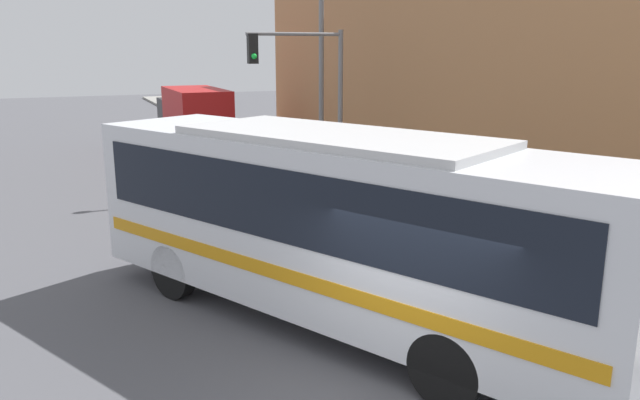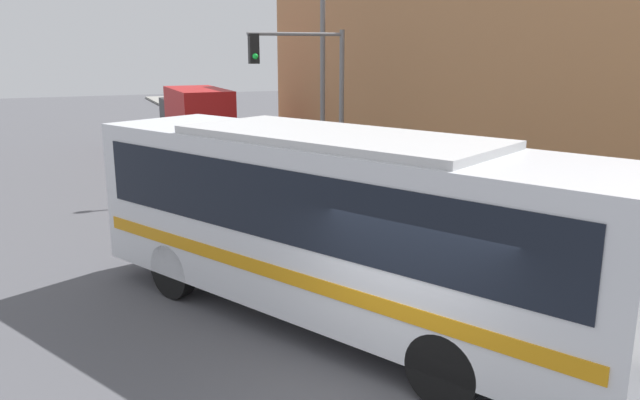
% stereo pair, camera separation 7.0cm
% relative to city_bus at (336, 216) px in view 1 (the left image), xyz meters
% --- Properties ---
extents(sidewalk, '(3.04, 70.00, 0.17)m').
position_rel_city_bus_xyz_m(sidewalk, '(5.38, 17.33, -1.88)').
color(sidewalk, gray).
rests_on(sidewalk, ground_plane).
extents(building_facade, '(6.00, 24.35, 8.48)m').
position_rel_city_bus_xyz_m(building_facade, '(9.91, 10.51, 2.28)').
color(building_facade, '#B27A4C').
rests_on(building_facade, ground_plane).
extents(city_bus, '(6.76, 10.10, 3.38)m').
position_rel_city_bus_xyz_m(city_bus, '(0.00, 0.00, 0.00)').
color(city_bus, silver).
rests_on(city_bus, ground_plane).
extents(delivery_truck, '(2.29, 7.38, 2.85)m').
position_rel_city_bus_xyz_m(delivery_truck, '(2.03, 20.96, -0.39)').
color(delivery_truck, '#B21919').
rests_on(delivery_truck, ground_plane).
extents(fire_hydrant, '(0.22, 0.30, 0.80)m').
position_rel_city_bus_xyz_m(fire_hydrant, '(4.46, 3.13, -1.39)').
color(fire_hydrant, red).
rests_on(fire_hydrant, sidewalk).
extents(traffic_light_pole, '(3.28, 0.35, 5.12)m').
position_rel_city_bus_xyz_m(traffic_light_pole, '(3.47, 9.67, 1.74)').
color(traffic_light_pole, slate).
rests_on(traffic_light_pole, sidewalk).
extents(street_lamp, '(2.61, 0.28, 7.98)m').
position_rel_city_bus_xyz_m(street_lamp, '(4.40, 11.50, 2.90)').
color(street_lamp, slate).
rests_on(street_lamp, sidewalk).
extents(pedestrian_near_corner, '(0.34, 0.34, 1.85)m').
position_rel_city_bus_xyz_m(pedestrian_near_corner, '(5.09, 7.42, -0.84)').
color(pedestrian_near_corner, slate).
rests_on(pedestrian_near_corner, sidewalk).
extents(pedestrian_mid_block, '(0.34, 0.34, 1.85)m').
position_rel_city_bus_xyz_m(pedestrian_mid_block, '(5.75, 7.91, -0.84)').
color(pedestrian_mid_block, '#23283D').
rests_on(pedestrian_mid_block, sidewalk).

